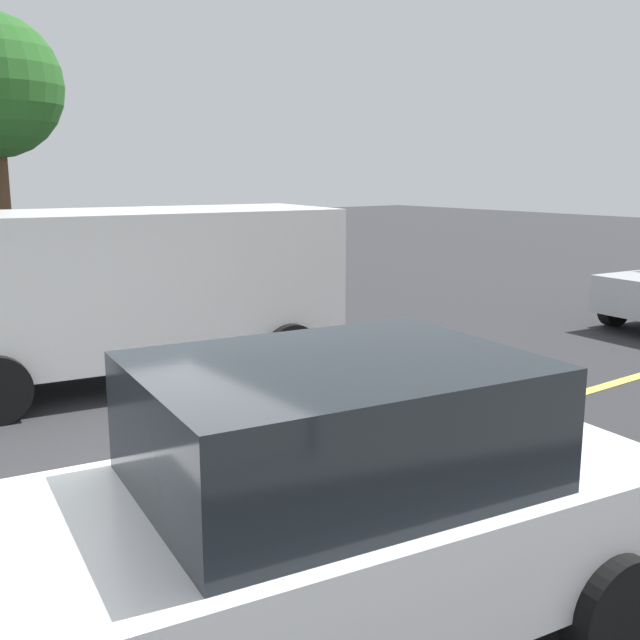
% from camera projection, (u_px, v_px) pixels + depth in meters
% --- Properties ---
extents(ground_plane, '(80.00, 80.00, 0.00)m').
position_uv_depth(ground_plane, '(120.00, 531.00, 5.67)').
color(ground_plane, '#2D2D30').
extents(lane_marking_centre, '(28.00, 0.16, 0.01)m').
position_uv_depth(lane_marking_centre, '(408.00, 445.00, 7.44)').
color(lane_marking_centre, '#E0D14C').
extents(white_van, '(5.44, 2.86, 2.20)m').
position_uv_depth(white_van, '(129.00, 284.00, 9.52)').
color(white_van, white).
rests_on(white_van, ground_plane).
extents(car_white_behind_van, '(4.58, 2.50, 1.69)m').
position_uv_depth(car_white_behind_van, '(310.00, 512.00, 4.10)').
color(car_white_behind_van, white).
rests_on(car_white_behind_van, ground_plane).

